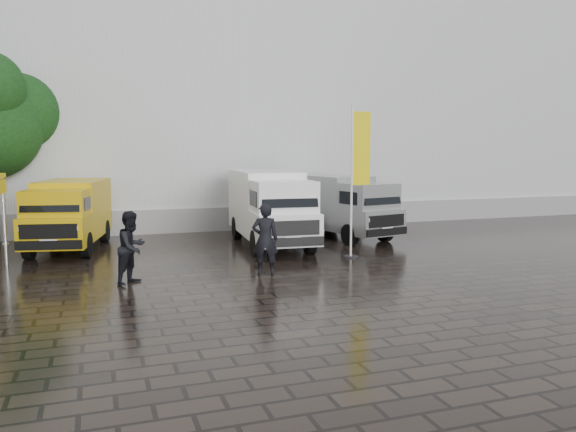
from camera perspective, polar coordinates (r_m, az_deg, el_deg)
name	(u,v)px	position (r m, az deg, el deg)	size (l,w,h in m)	color
ground	(332,263)	(17.12, 4.54, -4.81)	(120.00, 120.00, 0.00)	black
exhibition_hall	(254,105)	(32.66, -3.50, 11.22)	(44.00, 16.00, 12.00)	silver
hall_plinth	(303,216)	(25.07, 1.51, 0.02)	(44.00, 0.15, 1.00)	gray
van_yellow	(69,216)	(20.66, -21.33, 0.03)	(1.96, 5.10, 2.36)	gold
van_white	(270,209)	(20.11, -1.85, 0.74)	(2.04, 6.12, 2.65)	white
van_silver	(339,207)	(22.11, 5.17, 0.95)	(1.86, 5.58, 2.42)	#A7AAAC
flagpole	(357,174)	(17.93, 7.02, 4.29)	(0.88, 0.50, 4.81)	black
wheelie_bin	(354,215)	(25.62, 6.73, 0.10)	(0.59, 0.59, 0.98)	black
person_front	(265,239)	(15.37, -2.35, -2.38)	(0.72, 0.47, 1.97)	black
person_tent	(132,247)	(14.93, -15.58, -3.09)	(0.91, 0.71, 1.87)	black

